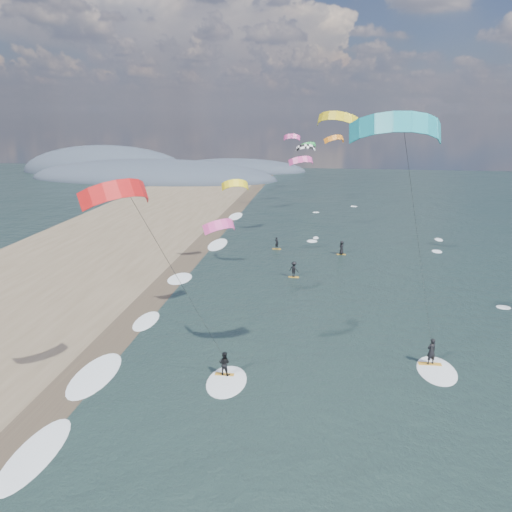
# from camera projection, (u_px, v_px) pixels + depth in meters

# --- Properties ---
(ground) EXTENTS (260.00, 260.00, 0.00)m
(ground) POSITION_uv_depth(u_px,v_px,m) (243.00, 448.00, 26.26)
(ground) COLOR black
(ground) RESTS_ON ground
(wet_sand_strip) EXTENTS (3.00, 240.00, 0.00)m
(wet_sand_strip) POSITION_uv_depth(u_px,v_px,m) (107.00, 347.00, 37.36)
(wet_sand_strip) COLOR #382D23
(wet_sand_strip) RESTS_ON ground
(coastal_hills) EXTENTS (80.00, 41.00, 15.00)m
(coastal_hills) POSITION_uv_depth(u_px,v_px,m) (145.00, 175.00, 134.67)
(coastal_hills) COLOR #3D4756
(coastal_hills) RESTS_ON ground
(kitesurfer_near_a) EXTENTS (8.03, 8.53, 17.45)m
(kitesurfer_near_a) POSITION_uv_depth(u_px,v_px,m) (410.00, 176.00, 26.58)
(kitesurfer_near_a) COLOR gold
(kitesurfer_near_a) RESTS_ON ground
(kitesurfer_near_b) EXTENTS (6.86, 9.22, 14.41)m
(kitesurfer_near_b) POSITION_uv_depth(u_px,v_px,m) (164.00, 259.00, 27.08)
(kitesurfer_near_b) COLOR gold
(kitesurfer_near_b) RESTS_ON ground
(far_kitesurfers) EXTENTS (9.21, 11.62, 1.74)m
(far_kitesurfers) POSITION_uv_depth(u_px,v_px,m) (309.00, 257.00, 56.91)
(far_kitesurfers) COLOR gold
(far_kitesurfers) RESTS_ON ground
(bg_kite_field) EXTENTS (14.66, 73.08, 9.71)m
(bg_kite_field) POSITION_uv_depth(u_px,v_px,m) (305.00, 148.00, 71.37)
(bg_kite_field) COLOR #D83F8C
(bg_kite_field) RESTS_ON ground
(shoreline_surf) EXTENTS (2.40, 79.40, 0.11)m
(shoreline_surf) POSITION_uv_depth(u_px,v_px,m) (145.00, 322.00, 41.71)
(shoreline_surf) COLOR white
(shoreline_surf) RESTS_ON ground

